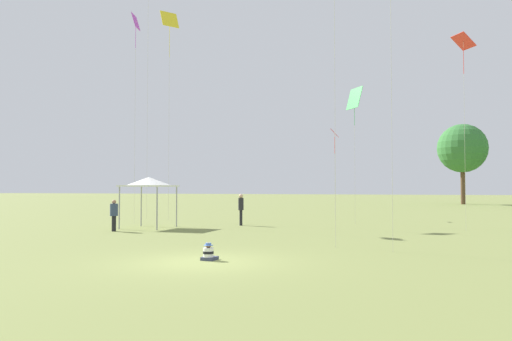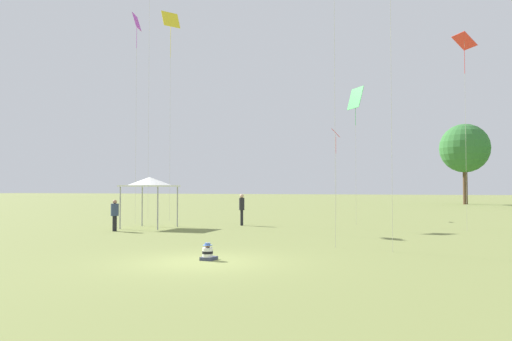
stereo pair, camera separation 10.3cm
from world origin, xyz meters
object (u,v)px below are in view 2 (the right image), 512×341
kite_6 (464,46)px  distant_tree_1 (465,148)px  canopy_tent (150,182)px  kite_4 (137,30)px  kite_2 (336,136)px  kite_7 (171,25)px  person_standing_0 (242,206)px  kite_0 (355,100)px  seated_toddler (208,253)px  person_standing_1 (115,213)px

kite_6 → distant_tree_1: distant_tree_1 is taller
distant_tree_1 → canopy_tent: bearing=-113.0°
kite_4 → kite_6: size_ratio=1.29×
kite_2 → kite_7: kite_7 is taller
person_standing_0 → kite_7: bearing=42.1°
person_standing_0 → kite_7: 13.88m
person_standing_0 → kite_0: kite_0 is taller
seated_toddler → kite_6: 18.10m
person_standing_1 → kite_2: kite_2 is taller
canopy_tent → kite_7: bearing=107.9°
person_standing_1 → kite_0: kite_0 is taller
seated_toddler → kite_0: 17.83m
kite_2 → kite_6: kite_6 is taller
kite_4 → distant_tree_1: size_ratio=1.21×
person_standing_0 → kite_4: (-6.63, -0.72, 10.83)m
seated_toddler → kite_0: bearing=84.8°
person_standing_0 → kite_7: (-6.14, 2.76, 12.14)m
person_standing_0 → kite_6: 14.65m
kite_4 → kite_6: kite_4 is taller
person_standing_0 → seated_toddler: bearing=171.6°
canopy_tent → kite_6: 17.94m
person_standing_1 → kite_2: size_ratio=0.24×
seated_toddler → person_standing_1: bearing=141.4°
kite_4 → kite_7: size_ratio=0.91×
seated_toddler → person_standing_1: person_standing_1 is taller
seated_toddler → kite_2: bearing=92.8°
seated_toddler → canopy_tent: canopy_tent is taller
kite_6 → distant_tree_1: (3.70, 44.20, -1.97)m
kite_0 → seated_toddler: bearing=-2.1°
kite_0 → kite_7: kite_7 is taller
kite_7 → kite_2: bearing=22.2°
kite_2 → canopy_tent: bearing=-171.6°
seated_toddler → distant_tree_1: bearing=82.0°
canopy_tent → kite_0: 13.01m
canopy_tent → kite_6: size_ratio=0.28×
canopy_tent → kite_6: (16.29, 2.99, 6.89)m
distant_tree_1 → person_standing_1: bearing=-112.6°
person_standing_1 → kite_6: kite_6 is taller
kite_4 → kite_0: bearing=-43.1°
seated_toddler → kite_4: (-10.30, 12.66, 11.73)m
canopy_tent → distant_tree_1: bearing=67.0°
kite_6 → seated_toddler: bearing=158.5°
kite_0 → kite_2: 6.67m
canopy_tent → kite_6: kite_6 is taller
person_standing_1 → kite_2: 17.73m
person_standing_0 → kite_0: bearing=-90.4°
person_standing_1 → kite_6: size_ratio=0.16×
seated_toddler → kite_4: bearing=133.1°
kite_2 → kite_4: (-10.76, -9.57, 5.96)m
person_standing_0 → distant_tree_1: 47.13m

